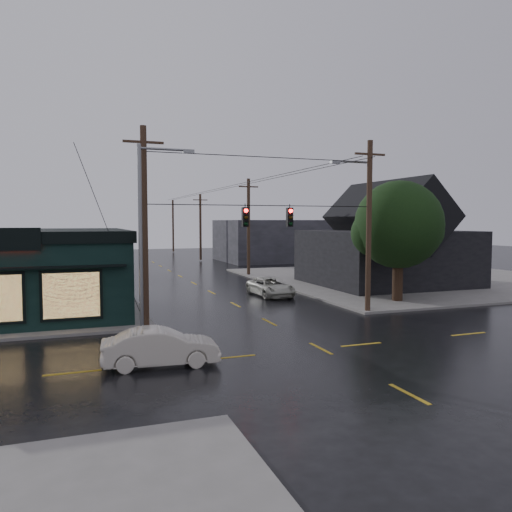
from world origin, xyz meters
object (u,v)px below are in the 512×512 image
object	(u,v)px
corner_tree	(399,225)
sedan_cream	(161,347)
utility_pole_ne	(367,313)
utility_pole_nw	(146,329)
suv_silver	(271,287)

from	to	relation	value
corner_tree	sedan_cream	xyz separation A→B (m)	(-17.30, -9.28, -4.49)
utility_pole_ne	sedan_cream	bearing A→B (deg)	-153.26
utility_pole_nw	sedan_cream	xyz separation A→B (m)	(-0.36, -6.73, 0.72)
corner_tree	utility_pole_ne	size ratio (longest dim) A/B	0.79
utility_pole_nw	suv_silver	world-z (taller)	utility_pole_nw
sedan_cream	utility_pole_nw	bearing A→B (deg)	1.71
sedan_cream	corner_tree	bearing A→B (deg)	-57.04
utility_pole_nw	utility_pole_ne	xyz separation A→B (m)	(13.00, 0.00, 0.00)
utility_pole_nw	utility_pole_ne	bearing A→B (deg)	0.00
utility_pole_ne	suv_silver	xyz separation A→B (m)	(-2.94, 8.18, 0.67)
utility_pole_ne	suv_silver	bearing A→B (deg)	109.78
utility_pole_nw	suv_silver	distance (m)	12.98
corner_tree	utility_pole_ne	distance (m)	7.01
sedan_cream	utility_pole_ne	bearing A→B (deg)	-58.51
corner_tree	sedan_cream	size ratio (longest dim) A/B	1.84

